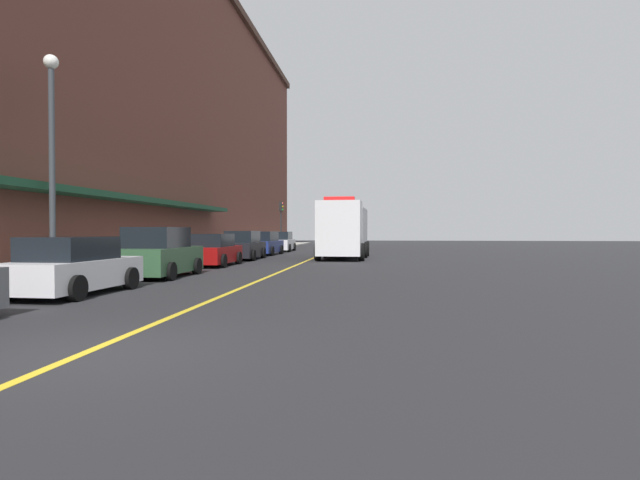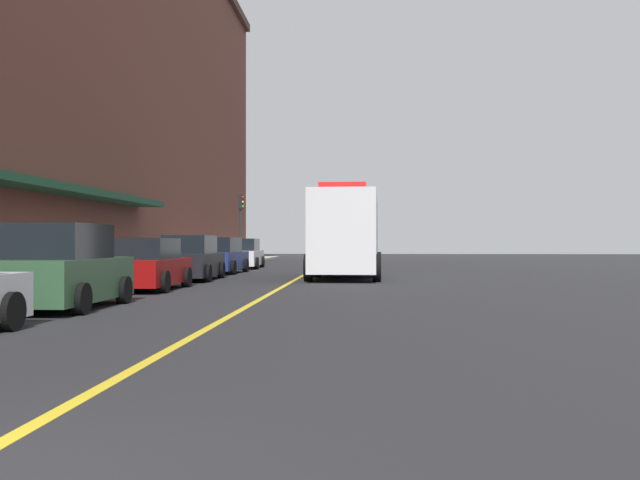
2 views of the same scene
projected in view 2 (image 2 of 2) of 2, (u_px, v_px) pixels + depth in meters
ground_plane at (300, 277)px, 28.82m from camera, size 112.00×112.00×0.00m
sidewalk_left at (150, 275)px, 29.20m from camera, size 2.40×70.00×0.15m
lane_center_stripe at (300, 277)px, 28.82m from camera, size 0.16×70.00×0.01m
parked_car_2 at (60, 269)px, 15.20m from camera, size 2.14×4.15×1.82m
parked_car_3 at (147, 266)px, 21.14m from camera, size 1.98×4.20×1.55m
parked_car_4 at (191, 259)px, 26.59m from camera, size 2.08×4.67×1.68m
parked_car_5 at (220, 256)px, 32.35m from camera, size 2.15×4.57×1.64m
parked_car_6 at (243, 254)px, 38.48m from camera, size 2.09×4.83×1.61m
box_truck at (346, 235)px, 28.34m from camera, size 2.94×7.92×3.59m
parking_meter_0 at (195, 250)px, 33.30m from camera, size 0.14×0.18×1.33m
traffic_light_near at (240, 215)px, 45.37m from camera, size 0.38×0.36×4.30m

